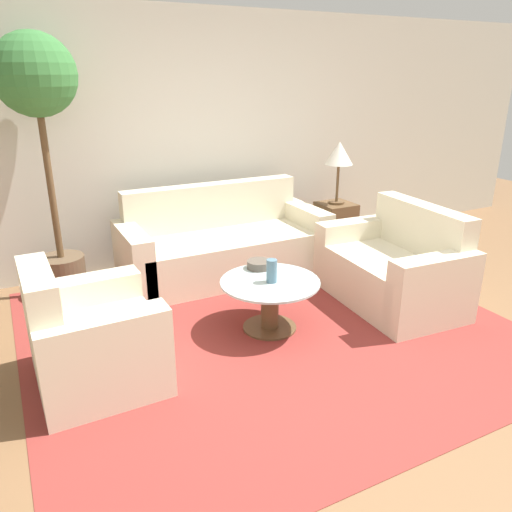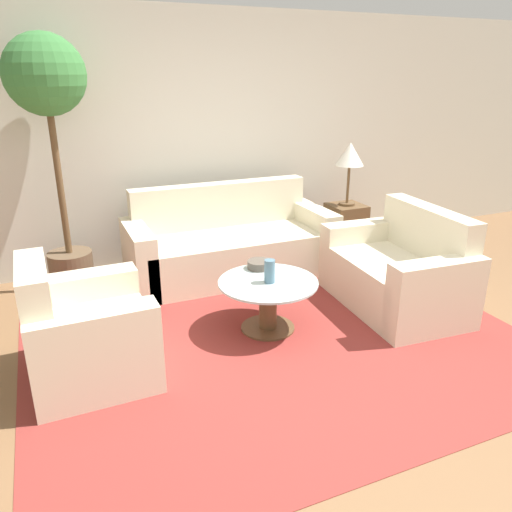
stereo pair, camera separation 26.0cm
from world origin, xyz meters
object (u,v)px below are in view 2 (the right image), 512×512
at_px(table_lamp, 350,156).
at_px(bowl, 260,265).
at_px(coffee_table, 268,298).
at_px(vase, 270,271).
at_px(sofa_main, 229,246).
at_px(potted_plant, 50,112).
at_px(loveseat, 400,274).
at_px(armchair, 82,338).

relative_size(table_lamp, bowl, 3.36).
relative_size(coffee_table, vase, 4.24).
distance_m(sofa_main, potted_plant, 2.06).
bearing_deg(loveseat, bowl, -101.16).
bearing_deg(sofa_main, loveseat, -49.59).
bearing_deg(sofa_main, armchair, -138.45).
height_order(armchair, coffee_table, armchair).
xyz_separation_m(sofa_main, coffee_table, (-0.14, -1.28, -0.02)).
relative_size(armchair, potted_plant, 0.38).
bearing_deg(potted_plant, armchair, -91.35).
relative_size(sofa_main, table_lamp, 3.04).
bearing_deg(sofa_main, bowl, -95.49).
bearing_deg(armchair, table_lamp, -66.34).
height_order(loveseat, bowl, loveseat).
bearing_deg(sofa_main, table_lamp, -0.71).
relative_size(sofa_main, coffee_table, 2.61).
bearing_deg(loveseat, coffee_table, -88.27).
relative_size(coffee_table, table_lamp, 1.16).
height_order(sofa_main, vase, sofa_main).
distance_m(armchair, vase, 1.45).
xyz_separation_m(armchair, potted_plant, (0.04, 1.60, 1.36)).
bearing_deg(sofa_main, potted_plant, 172.52).
height_order(sofa_main, loveseat, sofa_main).
bearing_deg(bowl, table_lamp, 33.42).
bearing_deg(armchair, potted_plant, -2.57).
xyz_separation_m(loveseat, coffee_table, (-1.27, 0.04, -0.02)).
height_order(potted_plant, vase, potted_plant).
relative_size(sofa_main, potted_plant, 0.90).
distance_m(sofa_main, bowl, 1.02).
bearing_deg(vase, loveseat, -0.78).
distance_m(armchair, table_lamp, 3.38).
bearing_deg(vase, coffee_table, 87.67).
relative_size(loveseat, coffee_table, 1.71).
bearing_deg(bowl, coffee_table, -99.20).
distance_m(armchair, loveseat, 2.70).
bearing_deg(sofa_main, vase, -96.24).
xyz_separation_m(table_lamp, potted_plant, (-2.93, 0.22, 0.53)).
height_order(coffee_table, bowl, bowl).
xyz_separation_m(loveseat, vase, (-1.27, 0.02, 0.22)).
xyz_separation_m(sofa_main, armchair, (-1.57, -1.39, 0.00)).
xyz_separation_m(coffee_table, table_lamp, (1.54, 1.27, 0.85)).
bearing_deg(armchair, loveseat, -89.76).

